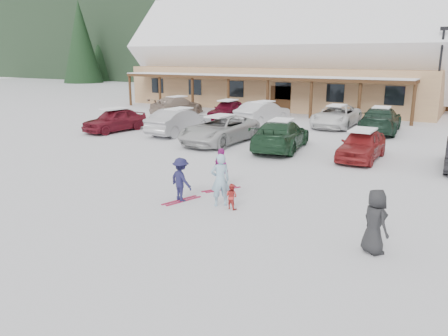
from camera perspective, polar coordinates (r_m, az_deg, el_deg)
The scene contains 22 objects.
ground at distance 14.20m, azimuth -3.09°, elevation -4.63°, with size 160.00×160.00×0.00m, color silver.
day_lodge at distance 42.45m, azimuth 7.65°, elevation 13.39°, with size 29.12×12.50×10.38m.
lamp_post at distance 34.71m, azimuth 26.31°, elevation 11.44°, with size 0.50×0.25×6.57m.
conifer_0 at distance 53.04m, azimuth -9.20°, elevation 15.40°, with size 4.40×4.40×10.20m.
conifer_2 at distance 65.06m, azimuth -5.15°, elevation 16.32°, with size 5.28×5.28×12.24m.
adult_skier at distance 13.73m, azimuth -0.50°, elevation -1.57°, with size 0.62×0.41×1.69m, color #94BCD2.
toddler_red at distance 13.56m, azimuth 1.00°, elevation -3.72°, with size 0.40×0.31×0.82m, color red.
child_navy at distance 14.26m, azimuth -5.64°, elevation -1.53°, with size 0.94×0.54×1.46m, color #1B1A43.
skis_child_navy at distance 14.47m, azimuth -5.57°, elevation -4.24°, with size 0.20×1.40×0.03m, color #9D163B.
child_magenta at distance 15.39m, azimuth -0.37°, elevation -0.16°, with size 0.88×0.37×1.51m, color #B42891.
skis_child_magenta at distance 15.59m, azimuth -0.36°, elevation -2.79°, with size 0.20×1.40×0.03m, color #9D163B.
bystander_dark at distance 11.09m, azimuth 19.13°, elevation -6.62°, with size 0.78×0.51×1.60m, color black.
parked_car_0 at distance 28.44m, azimuth -14.06°, elevation 6.11°, with size 1.71×4.25×1.45m, color maroon.
parked_car_1 at distance 26.74m, azimuth -5.87°, elevation 6.07°, with size 1.64×4.71×1.55m, color #A8A8AC.
parked_car_2 at distance 23.81m, azimuth -0.57°, elevation 5.06°, with size 2.49×5.39×1.50m, color #BEBEBE.
parked_car_3 at distance 22.32m, azimuth 7.45°, elevation 4.31°, with size 2.11×5.19×1.51m, color #1B3C25.
parked_car_4 at distance 20.95m, azimuth 17.55°, elevation 2.92°, with size 1.63×4.06×1.38m, color maroon.
parked_car_7 at distance 35.58m, azimuth -6.15°, elevation 8.08°, with size 2.07×5.10×1.48m, color gray.
parked_car_8 at distance 32.75m, azimuth 0.51°, elevation 7.59°, with size 1.71×4.26×1.45m, color #5C0B1D.
parked_car_9 at distance 30.72m, azimuth 5.10°, elevation 7.19°, with size 1.66×4.75×1.57m, color silver.
parked_car_10 at distance 30.28m, azimuth 14.44°, elevation 6.57°, with size 2.41×5.22×1.45m, color white.
parked_car_11 at distance 28.82m, azimuth 19.76°, elevation 5.92°, with size 2.20×5.41×1.57m, color #1A3326.
Camera 1 is at (7.39, -11.20, 4.63)m, focal length 35.00 mm.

